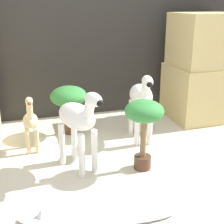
# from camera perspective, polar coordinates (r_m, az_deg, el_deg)

# --- Properties ---
(ground_plane) EXTENTS (14.00, 14.00, 0.00)m
(ground_plane) POSITION_cam_1_polar(r_m,az_deg,el_deg) (2.39, 3.18, -13.63)
(ground_plane) COLOR beige
(wall_back) EXTENTS (6.40, 0.08, 2.20)m
(wall_back) POSITION_cam_1_polar(r_m,az_deg,el_deg) (3.69, -6.00, 16.17)
(wall_back) COLOR #2D2B28
(wall_back) RESTS_ON ground_plane
(rock_pillar_right) EXTENTS (0.74, 0.66, 1.20)m
(rock_pillar_right) POSITION_cam_1_polar(r_m,az_deg,el_deg) (3.75, 16.34, 7.52)
(rock_pillar_right) COLOR #D1B775
(rock_pillar_right) RESTS_ON ground_plane
(zebra_right) EXTENTS (0.26, 0.53, 0.70)m
(zebra_right) POSITION_cam_1_polar(r_m,az_deg,el_deg) (3.00, 5.40, 2.51)
(zebra_right) COLOR white
(zebra_right) RESTS_ON ground_plane
(zebra_left) EXTENTS (0.35, 0.53, 0.70)m
(zebra_left) POSITION_cam_1_polar(r_m,az_deg,el_deg) (2.45, -6.14, -1.46)
(zebra_left) COLOR white
(zebra_left) RESTS_ON ground_plane
(giraffe_figurine) EXTENTS (0.14, 0.33, 0.56)m
(giraffe_figurine) POSITION_cam_1_polar(r_m,az_deg,el_deg) (2.90, -14.66, -1.79)
(giraffe_figurine) COLOR beige
(giraffe_figurine) RESTS_ON ground_plane
(potted_palm_front) EXTENTS (0.37, 0.37, 0.51)m
(potted_palm_front) POSITION_cam_1_polar(r_m,az_deg,el_deg) (3.19, -7.92, 2.57)
(potted_palm_front) COLOR #513323
(potted_palm_front) RESTS_ON ground_plane
(potted_palm_back) EXTENTS (0.31, 0.31, 0.59)m
(potted_palm_back) POSITION_cam_1_polar(r_m,az_deg,el_deg) (2.46, 5.88, -1.12)
(potted_palm_back) COLOR #513323
(potted_palm_back) RESTS_ON ground_plane
(surfboard) EXTENTS (1.04, 0.44, 0.08)m
(surfboard) POSITION_cam_1_polar(r_m,az_deg,el_deg) (2.10, -2.82, -18.28)
(surfboard) COLOR silver
(surfboard) RESTS_ON ground_plane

